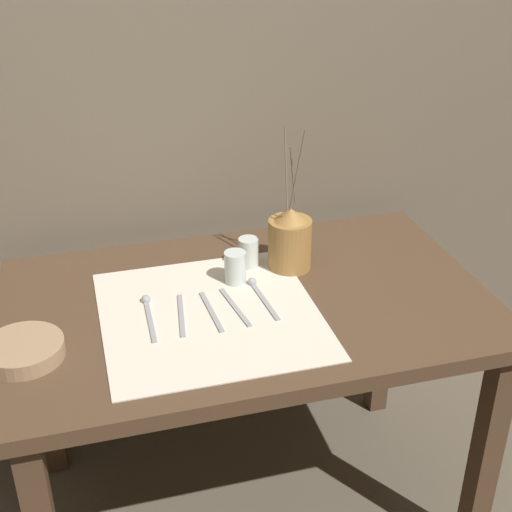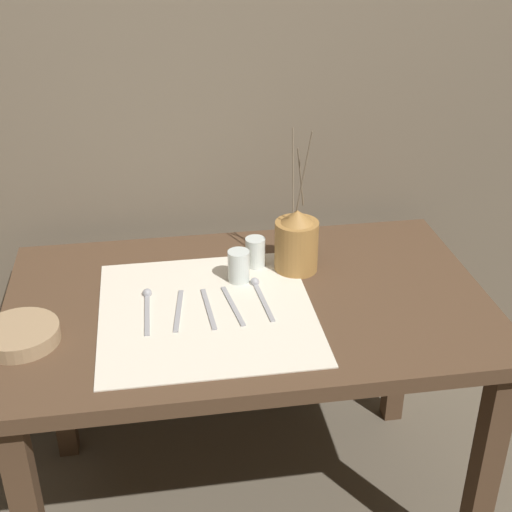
# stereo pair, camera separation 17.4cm
# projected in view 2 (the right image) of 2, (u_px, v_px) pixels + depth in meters

# --- Properties ---
(ground_plane) EXTENTS (12.00, 12.00, 0.00)m
(ground_plane) POSITION_uv_depth(u_px,v_px,m) (249.00, 503.00, 2.15)
(ground_plane) COLOR brown
(stone_wall_back) EXTENTS (7.00, 0.06, 2.40)m
(stone_wall_back) POSITION_uv_depth(u_px,v_px,m) (221.00, 65.00, 2.00)
(stone_wall_back) COLOR #6B5E4C
(stone_wall_back) RESTS_ON ground_plane
(wooden_table) EXTENTS (1.22, 0.75, 0.73)m
(wooden_table) POSITION_uv_depth(u_px,v_px,m) (248.00, 330.00, 1.85)
(wooden_table) COLOR #4C3523
(wooden_table) RESTS_ON ground_plane
(linen_cloth) EXTENTS (0.52, 0.54, 0.00)m
(linen_cloth) POSITION_uv_depth(u_px,v_px,m) (207.00, 311.00, 1.75)
(linen_cloth) COLOR beige
(linen_cloth) RESTS_ON wooden_table
(pitcher_with_flowers) EXTENTS (0.12, 0.12, 0.39)m
(pitcher_with_flowers) POSITION_uv_depth(u_px,v_px,m) (296.00, 242.00, 1.90)
(pitcher_with_flowers) COLOR olive
(pitcher_with_flowers) RESTS_ON wooden_table
(wooden_bowl) EXTENTS (0.18, 0.18, 0.04)m
(wooden_bowl) POSITION_uv_depth(u_px,v_px,m) (20.00, 335.00, 1.63)
(wooden_bowl) COLOR #9E7F5B
(wooden_bowl) RESTS_ON wooden_table
(glass_tumbler_near) EXTENTS (0.06, 0.06, 0.09)m
(glass_tumbler_near) POSITION_uv_depth(u_px,v_px,m) (239.00, 266.00, 1.86)
(glass_tumbler_near) COLOR silver
(glass_tumbler_near) RESTS_ON wooden_table
(glass_tumbler_far) EXTENTS (0.05, 0.05, 0.08)m
(glass_tumbler_far) POSITION_uv_depth(u_px,v_px,m) (255.00, 252.00, 1.93)
(glass_tumbler_far) COLOR silver
(glass_tumbler_far) RESTS_ON wooden_table
(spoon_outer) EXTENTS (0.02, 0.20, 0.02)m
(spoon_outer) POSITION_uv_depth(u_px,v_px,m) (147.00, 301.00, 1.78)
(spoon_outer) COLOR #939399
(spoon_outer) RESTS_ON wooden_table
(fork_outer) EXTENTS (0.04, 0.19, 0.00)m
(fork_outer) POSITION_uv_depth(u_px,v_px,m) (179.00, 310.00, 1.74)
(fork_outer) COLOR #939399
(fork_outer) RESTS_ON wooden_table
(knife_center) EXTENTS (0.02, 0.19, 0.00)m
(knife_center) POSITION_uv_depth(u_px,v_px,m) (209.00, 309.00, 1.75)
(knife_center) COLOR #939399
(knife_center) RESTS_ON wooden_table
(fork_inner) EXTENTS (0.04, 0.19, 0.00)m
(fork_inner) POSITION_uv_depth(u_px,v_px,m) (233.00, 306.00, 1.76)
(fork_inner) COLOR #939399
(fork_inner) RESTS_ON wooden_table
(spoon_inner) EXTENTS (0.03, 0.20, 0.02)m
(spoon_inner) POSITION_uv_depth(u_px,v_px,m) (258.00, 289.00, 1.83)
(spoon_inner) COLOR #939399
(spoon_inner) RESTS_ON wooden_table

